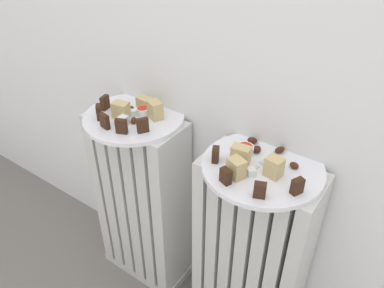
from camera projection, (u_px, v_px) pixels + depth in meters
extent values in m
cube|color=silver|center=(149.00, 262.00, 1.47)|extent=(0.32, 0.16, 0.03)
cube|color=silver|center=(114.00, 184.00, 1.34)|extent=(0.04, 0.16, 0.63)
cube|color=silver|center=(125.00, 190.00, 1.32)|extent=(0.04, 0.16, 0.63)
cube|color=silver|center=(137.00, 196.00, 1.29)|extent=(0.04, 0.16, 0.63)
cube|color=silver|center=(148.00, 202.00, 1.27)|extent=(0.04, 0.16, 0.63)
cube|color=silver|center=(160.00, 208.00, 1.24)|extent=(0.04, 0.16, 0.63)
cube|color=silver|center=(173.00, 215.00, 1.22)|extent=(0.04, 0.16, 0.63)
cube|color=silver|center=(211.00, 235.00, 1.15)|extent=(0.03, 0.16, 0.63)
cube|color=silver|center=(224.00, 241.00, 1.13)|extent=(0.03, 0.16, 0.63)
cube|color=silver|center=(237.00, 248.00, 1.11)|extent=(0.03, 0.16, 0.63)
cube|color=silver|center=(251.00, 255.00, 1.09)|extent=(0.03, 0.16, 0.63)
cube|color=silver|center=(265.00, 262.00, 1.06)|extent=(0.03, 0.16, 0.63)
cube|color=silver|center=(280.00, 270.00, 1.04)|extent=(0.03, 0.16, 0.63)
cube|color=silver|center=(295.00, 278.00, 1.02)|extent=(0.03, 0.16, 0.63)
cylinder|color=white|center=(134.00, 117.00, 1.10)|extent=(0.30, 0.30, 0.01)
cylinder|color=white|center=(262.00, 167.00, 0.90)|extent=(0.30, 0.30, 0.01)
cube|color=#382114|center=(105.00, 103.00, 1.12)|extent=(0.02, 0.03, 0.04)
cube|color=#382114|center=(99.00, 112.00, 1.07)|extent=(0.03, 0.03, 0.04)
cube|color=#382114|center=(105.00, 121.00, 1.03)|extent=(0.03, 0.02, 0.04)
cube|color=#382114|center=(121.00, 126.00, 1.01)|extent=(0.03, 0.02, 0.04)
cube|color=#382114|center=(143.00, 125.00, 1.01)|extent=(0.03, 0.03, 0.04)
cube|color=tan|center=(121.00, 110.00, 1.07)|extent=(0.05, 0.04, 0.05)
cube|color=tan|center=(144.00, 103.00, 1.12)|extent=(0.04, 0.03, 0.04)
cube|color=tan|center=(155.00, 110.00, 1.07)|extent=(0.05, 0.05, 0.05)
cube|color=white|center=(123.00, 120.00, 1.05)|extent=(0.03, 0.03, 0.02)
cube|color=white|center=(134.00, 113.00, 1.09)|extent=(0.03, 0.03, 0.02)
ellipsoid|color=#3D1E0F|center=(130.00, 108.00, 1.12)|extent=(0.03, 0.03, 0.01)
ellipsoid|color=#3D1E0F|center=(134.00, 120.00, 1.06)|extent=(0.03, 0.03, 0.02)
ellipsoid|color=#3D1E0F|center=(117.00, 106.00, 1.13)|extent=(0.02, 0.03, 0.02)
cylinder|color=white|center=(142.00, 112.00, 1.09)|extent=(0.04, 0.04, 0.02)
cylinder|color=red|center=(142.00, 110.00, 1.09)|extent=(0.03, 0.03, 0.01)
cube|color=#382114|center=(216.00, 155.00, 0.90)|extent=(0.03, 0.03, 0.04)
cube|color=#382114|center=(226.00, 176.00, 0.84)|extent=(0.03, 0.02, 0.04)
cube|color=#382114|center=(260.00, 190.00, 0.80)|extent=(0.03, 0.02, 0.04)
cube|color=#382114|center=(297.00, 186.00, 0.81)|extent=(0.03, 0.03, 0.04)
cube|color=tan|center=(274.00, 167.00, 0.85)|extent=(0.04, 0.04, 0.05)
cube|color=tan|center=(241.00, 155.00, 0.89)|extent=(0.05, 0.04, 0.05)
cube|color=tan|center=(236.00, 168.00, 0.85)|extent=(0.05, 0.04, 0.05)
cube|color=white|center=(273.00, 162.00, 0.89)|extent=(0.03, 0.03, 0.02)
cube|color=white|center=(251.00, 172.00, 0.86)|extent=(0.03, 0.03, 0.02)
ellipsoid|color=#3D1E0F|center=(280.00, 150.00, 0.94)|extent=(0.03, 0.03, 0.02)
ellipsoid|color=#3D1E0F|center=(257.00, 149.00, 0.94)|extent=(0.03, 0.03, 0.02)
ellipsoid|color=#3D1E0F|center=(252.00, 140.00, 0.97)|extent=(0.03, 0.02, 0.02)
ellipsoid|color=#3D1E0F|center=(294.00, 165.00, 0.89)|extent=(0.03, 0.02, 0.01)
cylinder|color=white|center=(245.00, 149.00, 0.94)|extent=(0.04, 0.04, 0.02)
cylinder|color=red|center=(245.00, 148.00, 0.94)|extent=(0.04, 0.04, 0.01)
cube|color=silver|center=(249.00, 171.00, 0.88)|extent=(0.03, 0.06, 0.00)
cube|color=silver|center=(265.00, 162.00, 0.91)|extent=(0.03, 0.03, 0.00)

